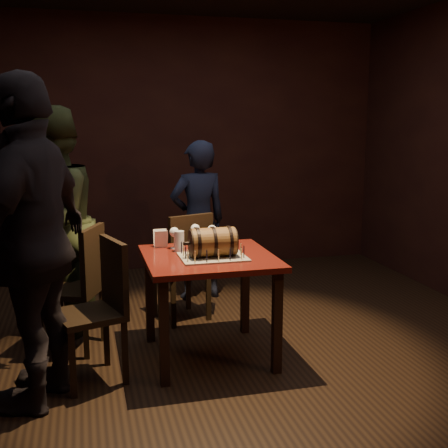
# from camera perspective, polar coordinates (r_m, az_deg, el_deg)

# --- Properties ---
(room_shell) EXTENTS (5.04, 5.04, 2.80)m
(room_shell) POSITION_cam_1_polar(r_m,az_deg,el_deg) (3.91, -0.99, 6.31)
(room_shell) COLOR black
(room_shell) RESTS_ON ground
(pub_table) EXTENTS (0.90, 0.90, 0.75)m
(pub_table) POSITION_cam_1_polar(r_m,az_deg,el_deg) (3.98, -1.55, -4.74)
(pub_table) COLOR #4A100C
(pub_table) RESTS_ON ground
(cake_board) EXTENTS (0.45, 0.35, 0.01)m
(cake_board) POSITION_cam_1_polar(r_m,az_deg,el_deg) (3.88, -1.14, -3.37)
(cake_board) COLOR gray
(cake_board) RESTS_ON pub_table
(barrel_cake) EXTENTS (0.37, 0.22, 0.22)m
(barrel_cake) POSITION_cam_1_polar(r_m,az_deg,el_deg) (3.86, -1.15, -1.84)
(barrel_cake) COLOR brown
(barrel_cake) RESTS_ON cake_board
(birthday_candles) EXTENTS (0.40, 0.30, 0.09)m
(birthday_candles) POSITION_cam_1_polar(r_m,az_deg,el_deg) (3.87, -1.14, -2.70)
(birthday_candles) COLOR #FEEA98
(birthday_candles) RESTS_ON cake_board
(wine_glass_left) EXTENTS (0.07, 0.07, 0.16)m
(wine_glass_left) POSITION_cam_1_polar(r_m,az_deg,el_deg) (4.14, -5.08, -0.93)
(wine_glass_left) COLOR silver
(wine_glass_left) RESTS_ON pub_table
(wine_glass_mid) EXTENTS (0.07, 0.07, 0.16)m
(wine_glass_mid) POSITION_cam_1_polar(r_m,az_deg,el_deg) (4.26, -2.94, -0.58)
(wine_glass_mid) COLOR silver
(wine_glass_mid) RESTS_ON pub_table
(wine_glass_right) EXTENTS (0.07, 0.07, 0.16)m
(wine_glass_right) POSITION_cam_1_polar(r_m,az_deg,el_deg) (4.21, -1.22, -0.69)
(wine_glass_right) COLOR silver
(wine_glass_right) RESTS_ON pub_table
(pint_of_ale) EXTENTS (0.07, 0.07, 0.15)m
(pint_of_ale) POSITION_cam_1_polar(r_m,az_deg,el_deg) (4.07, -4.56, -1.80)
(pint_of_ale) COLOR silver
(pint_of_ale) RESTS_ON pub_table
(menu_card) EXTENTS (0.10, 0.05, 0.13)m
(menu_card) POSITION_cam_1_polar(r_m,az_deg,el_deg) (4.21, -6.45, -1.51)
(menu_card) COLOR white
(menu_card) RESTS_ON pub_table
(chair_back) EXTENTS (0.51, 0.51, 0.93)m
(chair_back) POSITION_cam_1_polar(r_m,az_deg,el_deg) (4.71, -3.94, -3.80)
(chair_back) COLOR black
(chair_back) RESTS_ON ground
(chair_left_rear) EXTENTS (0.52, 0.52, 0.93)m
(chair_left_rear) POSITION_cam_1_polar(r_m,az_deg,el_deg) (4.26, -14.32, -5.66)
(chair_left_rear) COLOR black
(chair_left_rear) RESTS_ON ground
(chair_left_front) EXTENTS (0.50, 0.50, 0.93)m
(chair_left_front) POSITION_cam_1_polar(r_m,az_deg,el_deg) (3.77, -12.44, -7.77)
(chair_left_front) COLOR black
(chair_left_front) RESTS_ON ground
(person_back) EXTENTS (0.60, 0.44, 1.50)m
(person_back) POSITION_cam_1_polar(r_m,az_deg,el_deg) (5.28, -2.64, 0.34)
(person_back) COLOR #191E33
(person_back) RESTS_ON ground
(person_left_rear) EXTENTS (0.92, 1.04, 1.80)m
(person_left_rear) POSITION_cam_1_polar(r_m,az_deg,el_deg) (4.54, -17.02, 0.06)
(person_left_rear) COLOR #30371B
(person_left_rear) RESTS_ON ground
(person_left_front) EXTENTS (0.91, 1.25, 1.96)m
(person_left_front) POSITION_cam_1_polar(r_m,az_deg,el_deg) (3.45, -18.75, -1.89)
(person_left_front) COLOR black
(person_left_front) RESTS_ON ground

